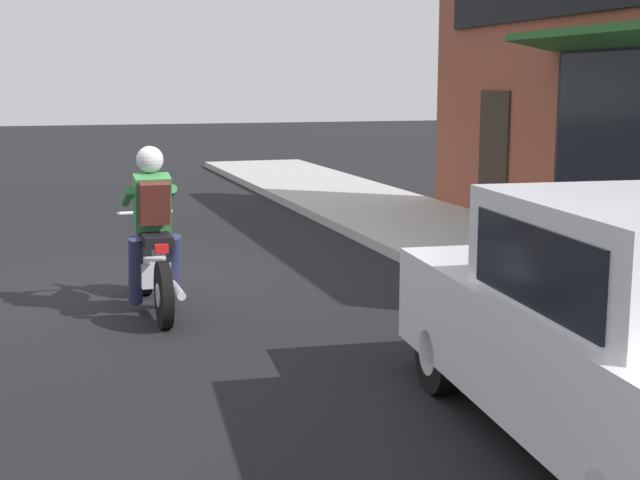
{
  "coord_description": "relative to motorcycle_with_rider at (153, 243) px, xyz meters",
  "views": [
    {
      "loc": [
        -0.82,
        -9.61,
        2.21
      ],
      "look_at": [
        1.33,
        -2.8,
        0.95
      ],
      "focal_mm": 50.0,
      "sensor_mm": 36.0,
      "label": 1
    }
  ],
  "objects": [
    {
      "name": "storefront_building",
      "position": [
        6.05,
        1.18,
        1.43
      ],
      "size": [
        1.25,
        9.65,
        4.2
      ],
      "color": "brown",
      "rests_on": "ground"
    },
    {
      "name": "car_hatchback",
      "position": [
        2.27,
        -4.32,
        0.09
      ],
      "size": [
        1.96,
        3.91,
        1.57
      ],
      "color": "black",
      "rests_on": "ground"
    },
    {
      "name": "sidewalk_curb",
      "position": [
        4.52,
        3.98,
        -0.61
      ],
      "size": [
        2.6,
        22.0,
        0.14
      ],
      "primitive_type": "cube",
      "color": "#ADAAA3",
      "rests_on": "ground"
    },
    {
      "name": "motorcycle_with_rider",
      "position": [
        0.0,
        0.0,
        0.0
      ],
      "size": [
        0.56,
        2.02,
        1.62
      ],
      "color": "black",
      "rests_on": "ground"
    },
    {
      "name": "ground_plane",
      "position": [
        -0.19,
        0.98,
        -0.68
      ],
      "size": [
        80.0,
        80.0,
        0.0
      ],
      "primitive_type": "plane",
      "color": "black"
    }
  ]
}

